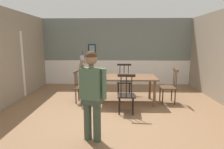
# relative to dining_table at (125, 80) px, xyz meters

# --- Properties ---
(ground_plane) EXTENTS (7.19, 7.19, 0.00)m
(ground_plane) POSITION_rel_dining_table_xyz_m (-0.25, -0.77, -0.69)
(ground_plane) COLOR #846042
(room_back_partition) EXTENTS (6.13, 0.17, 2.69)m
(room_back_partition) POSITION_rel_dining_table_xyz_m (-0.25, 2.50, 0.61)
(room_back_partition) COLOR slate
(room_back_partition) RESTS_ON ground_plane
(dining_table) EXTENTS (1.78, 0.96, 0.77)m
(dining_table) POSITION_rel_dining_table_xyz_m (0.00, 0.00, 0.00)
(dining_table) COLOR brown
(dining_table) RESTS_ON ground_plane
(chair_near_window) EXTENTS (0.44, 0.44, 1.02)m
(chair_near_window) POSITION_rel_dining_table_xyz_m (-0.00, -0.87, -0.21)
(chair_near_window) COLOR black
(chair_near_window) RESTS_ON ground_plane
(chair_by_doorway) EXTENTS (0.49, 0.49, 1.02)m
(chair_by_doorway) POSITION_rel_dining_table_xyz_m (0.00, 0.87, -0.21)
(chair_by_doorway) COLOR black
(chair_by_doorway) RESTS_ON ground_plane
(chair_at_table_head) EXTENTS (0.44, 0.44, 0.94)m
(chair_at_table_head) POSITION_rel_dining_table_xyz_m (-1.28, 0.00, -0.23)
(chair_at_table_head) COLOR #513823
(chair_at_table_head) RESTS_ON ground_plane
(chair_opposite_corner) EXTENTS (0.44, 0.44, 1.00)m
(chair_opposite_corner) POSITION_rel_dining_table_xyz_m (1.28, -0.00, -0.20)
(chair_opposite_corner) COLOR #513823
(chair_opposite_corner) RESTS_ON ground_plane
(person_figure) EXTENTS (0.52, 0.33, 1.62)m
(person_figure) POSITION_rel_dining_table_xyz_m (-0.67, -2.22, 0.23)
(person_figure) COLOR #3A493A
(person_figure) RESTS_ON ground_plane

